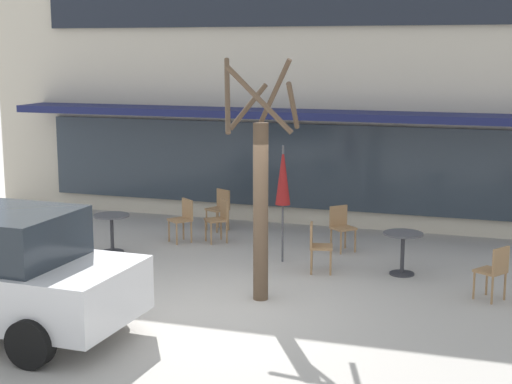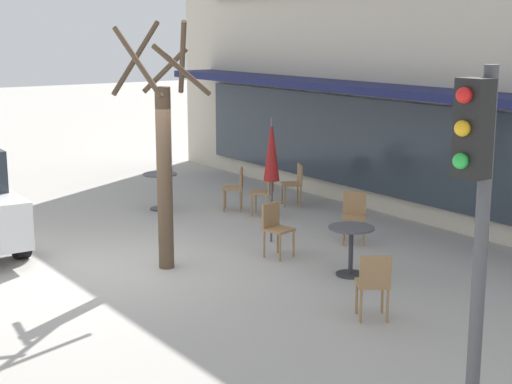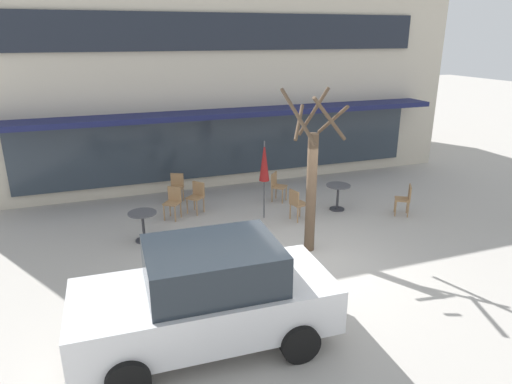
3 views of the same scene
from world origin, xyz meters
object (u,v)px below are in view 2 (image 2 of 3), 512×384
(cafe_chair_4, at_px, (295,181))
(patio_umbrella_green_folded, at_px, (272,150))
(cafe_chair_3, at_px, (266,190))
(cafe_table_near_wall, at_px, (160,185))
(cafe_chair_2, at_px, (354,213))
(street_tree, at_px, (164,157))
(cafe_table_streetside, at_px, (351,243))
(cafe_chair_1, at_px, (275,225))
(cafe_chair_0, at_px, (236,185))
(cafe_chair_5, at_px, (374,281))
(traffic_light_pole, at_px, (476,201))

(cafe_chair_4, bearing_deg, patio_umbrella_green_folded, -45.76)
(cafe_chair_3, bearing_deg, cafe_table_near_wall, -139.00)
(cafe_chair_2, height_order, street_tree, street_tree)
(cafe_table_streetside, relative_size, cafe_chair_1, 0.85)
(cafe_chair_0, height_order, cafe_chair_5, same)
(cafe_chair_2, xyz_separation_m, street_tree, (-0.57, -3.42, 1.24))
(cafe_chair_2, bearing_deg, cafe_chair_3, -178.01)
(patio_umbrella_green_folded, bearing_deg, street_tree, -82.61)
(cafe_table_near_wall, height_order, cafe_chair_3, cafe_chair_3)
(cafe_chair_3, distance_m, cafe_chair_4, 1.11)
(cafe_chair_0, relative_size, cafe_chair_2, 1.00)
(cafe_chair_3, xyz_separation_m, traffic_light_pole, (8.37, -3.89, 1.77))
(patio_umbrella_green_folded, distance_m, traffic_light_pole, 7.30)
(cafe_chair_0, relative_size, cafe_chair_5, 1.00)
(patio_umbrella_green_folded, bearing_deg, cafe_chair_5, -17.04)
(cafe_table_streetside, bearing_deg, cafe_chair_4, 152.33)
(cafe_chair_3, relative_size, traffic_light_pole, 0.26)
(patio_umbrella_green_folded, bearing_deg, cafe_chair_0, 160.51)
(cafe_chair_0, relative_size, street_tree, 0.23)
(cafe_chair_5, bearing_deg, patio_umbrella_green_folded, 162.96)
(cafe_table_near_wall, height_order, cafe_table_streetside, same)
(cafe_table_streetside, distance_m, cafe_chair_3, 4.10)
(patio_umbrella_green_folded, distance_m, cafe_chair_1, 1.44)
(cafe_chair_3, distance_m, street_tree, 4.06)
(cafe_table_streetside, xyz_separation_m, traffic_light_pole, (4.45, -2.67, 1.78))
(cafe_table_streetside, distance_m, cafe_chair_0, 4.74)
(patio_umbrella_green_folded, xyz_separation_m, cafe_chair_3, (-1.67, 1.07, -1.10))
(cafe_chair_2, height_order, traffic_light_pole, traffic_light_pole)
(cafe_table_near_wall, relative_size, patio_umbrella_green_folded, 0.35)
(cafe_table_near_wall, height_order, cafe_chair_2, cafe_chair_2)
(cafe_chair_3, relative_size, cafe_chair_5, 1.00)
(cafe_chair_0, relative_size, cafe_chair_4, 1.00)
(cafe_chair_5, bearing_deg, cafe_chair_1, 167.27)
(cafe_table_streetside, relative_size, cafe_chair_5, 0.85)
(cafe_table_near_wall, height_order, traffic_light_pole, traffic_light_pole)
(cafe_chair_2, height_order, cafe_chair_5, same)
(cafe_table_streetside, xyz_separation_m, patio_umbrella_green_folded, (-2.25, 0.15, 1.11))
(cafe_table_near_wall, relative_size, street_tree, 0.20)
(cafe_chair_1, height_order, cafe_chair_4, same)
(cafe_table_near_wall, relative_size, cafe_table_streetside, 1.00)
(cafe_table_streetside, bearing_deg, cafe_chair_0, 167.93)
(cafe_chair_4, bearing_deg, cafe_chair_1, -42.46)
(cafe_table_streetside, bearing_deg, cafe_chair_3, 162.76)
(cafe_chair_1, height_order, traffic_light_pole, traffic_light_pole)
(street_tree, bearing_deg, cafe_chair_5, 17.04)
(cafe_chair_5, height_order, traffic_light_pole, traffic_light_pole)
(cafe_chair_2, bearing_deg, cafe_table_streetside, -43.30)
(cafe_chair_3, height_order, cafe_chair_4, same)
(cafe_chair_4, xyz_separation_m, traffic_light_pole, (8.76, -4.93, 1.77))
(cafe_chair_3, relative_size, cafe_chair_4, 1.00)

